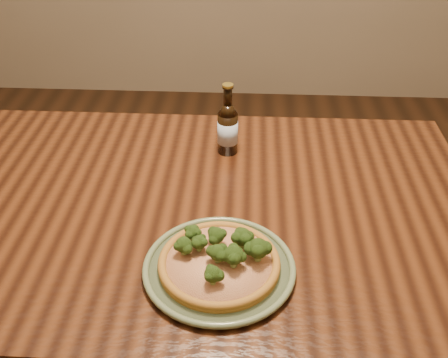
{
  "coord_description": "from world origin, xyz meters",
  "views": [
    {
      "loc": [
        0.23,
        -0.9,
        1.53
      ],
      "look_at": [
        0.17,
        0.11,
        0.82
      ],
      "focal_mm": 42.0,
      "sensor_mm": 36.0,
      "label": 1
    }
  ],
  "objects_px": {
    "plate": "(219,268)",
    "pizza": "(220,261)",
    "table": "(155,231)",
    "beer_bottle": "(228,128)"
  },
  "relations": [
    {
      "from": "table",
      "to": "pizza",
      "type": "bearing_deg",
      "value": -51.27
    },
    {
      "from": "table",
      "to": "beer_bottle",
      "type": "relative_size",
      "value": 7.84
    },
    {
      "from": "plate",
      "to": "beer_bottle",
      "type": "bearing_deg",
      "value": 90.58
    },
    {
      "from": "beer_bottle",
      "to": "table",
      "type": "bearing_deg",
      "value": -128.07
    },
    {
      "from": "plate",
      "to": "pizza",
      "type": "xyz_separation_m",
      "value": [
        0.0,
        0.0,
        0.02
      ]
    },
    {
      "from": "pizza",
      "to": "table",
      "type": "bearing_deg",
      "value": 128.73
    },
    {
      "from": "table",
      "to": "pizza",
      "type": "relative_size",
      "value": 6.36
    },
    {
      "from": "beer_bottle",
      "to": "pizza",
      "type": "bearing_deg",
      "value": -91.82
    },
    {
      "from": "table",
      "to": "pizza",
      "type": "distance_m",
      "value": 0.31
    },
    {
      "from": "plate",
      "to": "pizza",
      "type": "distance_m",
      "value": 0.02
    }
  ]
}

